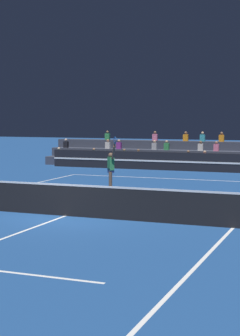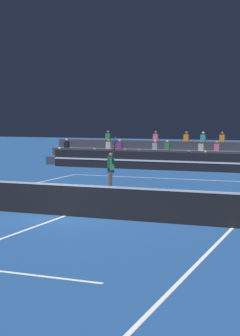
# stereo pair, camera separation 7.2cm
# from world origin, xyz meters

# --- Properties ---
(ground_plane) EXTENTS (120.00, 120.00, 0.00)m
(ground_plane) POSITION_xyz_m (0.00, 0.00, 0.00)
(ground_plane) COLOR navy
(court_lines) EXTENTS (11.10, 23.90, 0.01)m
(court_lines) POSITION_xyz_m (0.00, 0.00, 0.00)
(court_lines) COLOR white
(court_lines) RESTS_ON ground
(tennis_net) EXTENTS (12.00, 0.10, 1.10)m
(tennis_net) POSITION_xyz_m (0.00, 0.00, 0.54)
(tennis_net) COLOR #2D6B38
(tennis_net) RESTS_ON ground
(sponsor_banner_wall) EXTENTS (18.00, 0.26, 1.10)m
(sponsor_banner_wall) POSITION_xyz_m (0.00, 16.25, 0.55)
(sponsor_banner_wall) COLOR black
(sponsor_banner_wall) RESTS_ON ground
(bleacher_stand) EXTENTS (20.38, 2.85, 2.28)m
(bleacher_stand) POSITION_xyz_m (0.01, 18.79, 0.65)
(bleacher_stand) COLOR #383D4C
(bleacher_stand) RESTS_ON ground
(tennis_player) EXTENTS (0.71, 0.84, 2.47)m
(tennis_player) POSITION_xyz_m (-0.80, 5.89, 0.99)
(tennis_player) COLOR brown
(tennis_player) RESTS_ON ground
(tennis_ball) EXTENTS (0.07, 0.07, 0.07)m
(tennis_ball) POSITION_xyz_m (3.20, 3.02, 0.03)
(tennis_ball) COLOR #C6DB33
(tennis_ball) RESTS_ON ground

